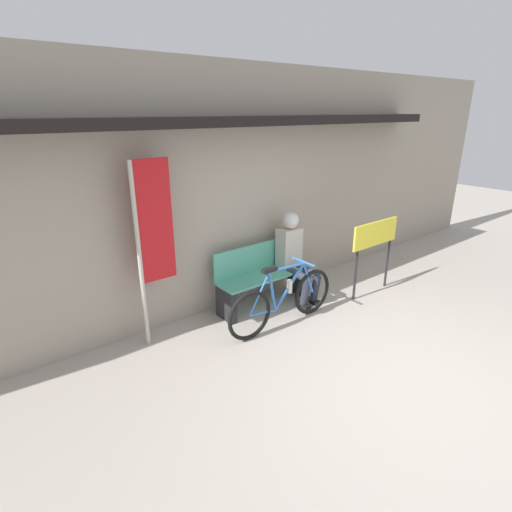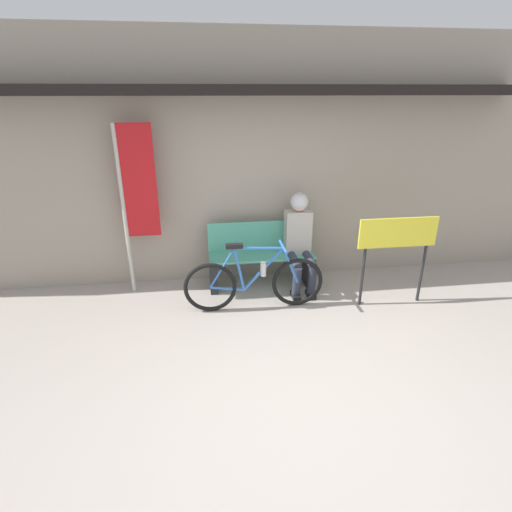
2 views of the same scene
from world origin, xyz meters
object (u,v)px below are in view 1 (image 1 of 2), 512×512
at_px(bicycle, 283,301).
at_px(banner_pole, 150,234).
at_px(park_bench_near, 262,278).
at_px(signboard, 375,239).
at_px(person_seated, 294,251).

distance_m(bicycle, banner_pole, 1.83).
xyz_separation_m(park_bench_near, signboard, (1.53, -0.72, 0.45)).
xyz_separation_m(person_seated, banner_pole, (-2.05, 0.16, 0.60)).
bearing_deg(person_seated, signboard, -30.35).
bearing_deg(person_seated, banner_pole, 175.66).
bearing_deg(person_seated, park_bench_near, 167.09).
distance_m(bicycle, signboard, 1.78).
relative_size(bicycle, banner_pole, 0.79).
bearing_deg(banner_pole, bicycle, -25.86).
bearing_deg(signboard, banner_pole, 166.11).
relative_size(bicycle, signboard, 1.52).
bearing_deg(signboard, bicycle, 176.92).
bearing_deg(park_bench_near, signboard, -25.24).
bearing_deg(park_bench_near, banner_pole, 178.41).
xyz_separation_m(park_bench_near, bicycle, (-0.17, -0.63, -0.05)).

